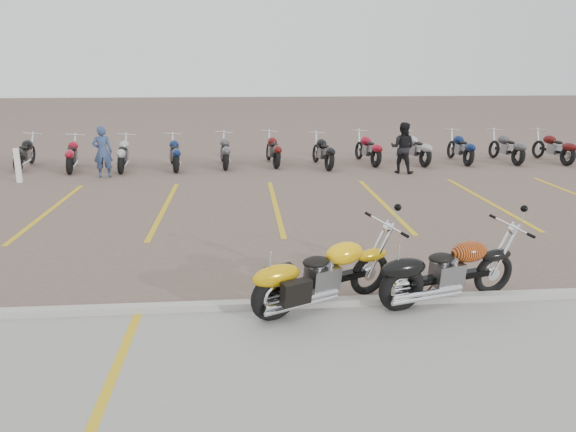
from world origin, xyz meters
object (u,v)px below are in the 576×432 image
Objects in this scene: person_a at (103,152)px; bollard at (18,166)px; person_b at (403,148)px; yellow_cruiser at (319,277)px; flame_cruiser at (445,273)px.

person_a is 2.41m from bollard.
bollard is (-11.63, -0.51, -0.30)m from person_b.
person_b is at bearing 2.53° from bollard.
person_a is (-5.27, 10.01, 0.31)m from yellow_cruiser.
person_a is at bearing 109.86° from flame_cruiser.
flame_cruiser is at bearing -25.84° from yellow_cruiser.
person_b is 11.65m from bollard.
yellow_cruiser is 1.34× the size of person_b.
person_b is at bearing 41.80° from yellow_cruiser.
person_a is 1.58× the size of bollard.
person_a is (-7.10, 10.00, 0.32)m from flame_cruiser.
person_a is 9.31m from person_b.
person_a is at bearing 13.64° from bollard.
yellow_cruiser is at bearing 164.79° from flame_cruiser.
person_b is (4.04, 9.96, 0.33)m from yellow_cruiser.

